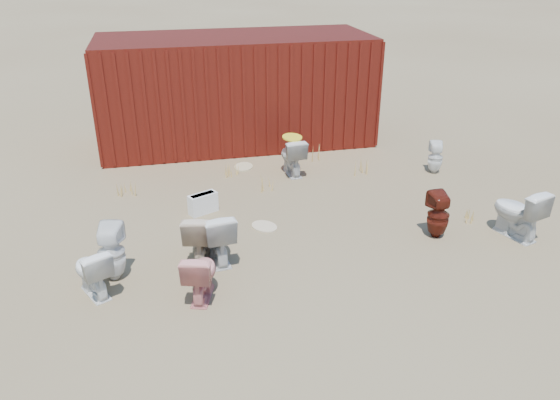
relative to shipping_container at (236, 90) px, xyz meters
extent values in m
plane|color=brown|center=(0.00, -5.20, -1.20)|extent=(100.00, 100.00, 0.00)
cube|color=#48140C|center=(0.00, 0.00, 0.00)|extent=(6.00, 2.40, 2.40)
imported|color=white|center=(-2.79, -5.78, -0.85)|extent=(0.66, 0.79, 0.70)
imported|color=#DF8581|center=(-1.41, -6.16, -0.85)|extent=(0.58, 0.77, 0.70)
imported|color=silver|center=(-1.09, -5.27, -0.80)|extent=(0.55, 0.84, 0.81)
imported|color=#55180E|center=(2.38, -5.33, -0.82)|extent=(0.35, 0.36, 0.75)
imported|color=silver|center=(3.60, -5.58, -0.78)|extent=(0.69, 0.93, 0.84)
imported|color=white|center=(-2.55, -5.44, -0.79)|extent=(0.44, 0.45, 0.82)
imported|color=#C1B08D|center=(-1.32, -5.09, -0.87)|extent=(0.48, 0.70, 0.65)
imported|color=#C8AF92|center=(-1.31, -5.22, -0.80)|extent=(0.62, 0.86, 0.79)
imported|color=silver|center=(0.76, -2.30, -0.82)|extent=(0.49, 0.78, 0.76)
imported|color=white|center=(3.60, -2.87, -0.88)|extent=(0.37, 0.37, 0.65)
ellipsoid|color=yellow|center=(0.76, -2.30, -0.42)|extent=(0.39, 0.48, 0.02)
cube|color=white|center=(-1.15, -3.67, -1.02)|extent=(0.54, 0.39, 0.35)
ellipsoid|color=#C0B68B|center=(-0.14, -1.75, -1.19)|extent=(0.51, 0.58, 0.02)
ellipsoid|color=beige|center=(-0.23, -4.43, -1.19)|extent=(0.56, 0.59, 0.02)
cone|color=tan|center=(-2.48, -2.54, -1.06)|extent=(0.36, 0.36, 0.28)
cone|color=tan|center=(0.16, -2.92, -1.05)|extent=(0.32, 0.32, 0.31)
cone|color=tan|center=(2.08, -2.55, -1.03)|extent=(0.36, 0.36, 0.33)
cone|color=tan|center=(-0.45, -2.10, -1.07)|extent=(0.30, 0.30, 0.26)
cone|color=tan|center=(1.40, -1.70, -1.04)|extent=(0.34, 0.34, 0.33)
cone|color=tan|center=(3.16, -4.97, -1.08)|extent=(0.28, 0.28, 0.24)
camera|label=1|loc=(-1.71, -12.21, 3.05)|focal=35.00mm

